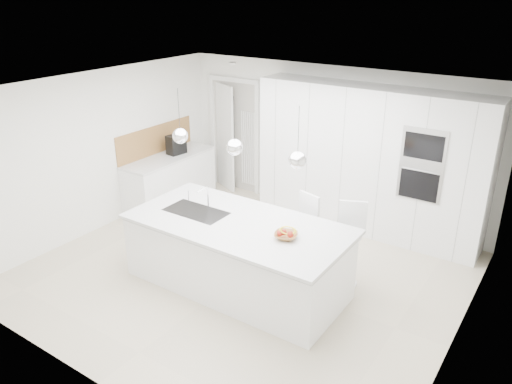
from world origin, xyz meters
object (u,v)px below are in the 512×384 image
Objects in this scene: fruit_bowl at (286,236)px; bar_stool_right at (346,246)px; island_base at (236,256)px; bar_stool_left at (303,236)px; espresso_machine at (176,144)px.

fruit_bowl is 0.24× the size of bar_stool_right.
island_base is at bearing -178.87° from fruit_bowl.
bar_stool_right is at bearing 18.11° from bar_stool_left.
bar_stool_right is at bearing 61.43° from fruit_bowl.
fruit_bowl is at bearing -18.71° from espresso_machine.
island_base is 10.17× the size of fruit_bowl.
fruit_bowl is at bearing -143.54° from bar_stool_right.
island_base is 1.41m from bar_stool_right.
bar_stool_right is (0.43, 0.79, -0.37)m from fruit_bowl.
island_base is 0.96m from bar_stool_left.
bar_stool_left is at bearing -7.90° from espresso_machine.
bar_stool_left reaches higher than fruit_bowl.
bar_stool_left is at bearing 55.34° from island_base.
bar_stool_left is (-0.18, 0.77, -0.38)m from fruit_bowl.
bar_stool_right is at bearing -4.93° from espresso_machine.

